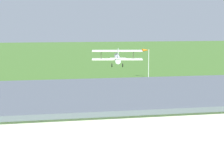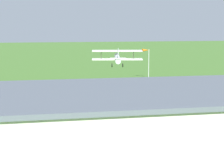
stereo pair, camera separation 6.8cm
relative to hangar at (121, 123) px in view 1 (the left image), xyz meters
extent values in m
plane|color=#47752D|center=(1.27, -31.66, -2.76)|extent=(400.00, 400.00, 0.00)
cube|color=beige|center=(0.00, 0.02, -0.18)|extent=(33.79, 14.21, 5.15)
cube|color=slate|center=(0.00, 0.02, 2.57)|extent=(34.40, 14.83, 0.35)
cube|color=#384251|center=(-0.17, -6.72, -0.65)|extent=(10.00, 0.41, 4.22)
cylinder|color=silver|center=(-7.22, -32.50, 2.42)|extent=(1.98, 5.85, 1.46)
cone|color=black|center=(-7.81, -35.64, 2.13)|extent=(0.78, 0.87, 0.72)
cube|color=silver|center=(-7.34, -33.16, 2.22)|extent=(9.03, 3.17, 0.26)
cube|color=silver|center=(-7.43, -33.63, 3.68)|extent=(9.03, 3.17, 0.26)
cube|color=silver|center=(-6.77, -30.08, 3.62)|extent=(0.32, 1.21, 1.40)
cube|color=silver|center=(-6.75, -29.99, 2.66)|extent=(2.72, 1.37, 0.16)
cylinder|color=black|center=(-8.24, -32.77, 1.16)|extent=(0.26, 0.65, 0.64)
cylinder|color=black|center=(-6.37, -33.12, 1.16)|extent=(0.26, 0.65, 0.64)
cylinder|color=#332D28|center=(-10.19, -32.87, 2.95)|extent=(0.12, 0.23, 1.50)
cylinder|color=#332D28|center=(-4.59, -33.91, 2.95)|extent=(0.12, 0.23, 1.50)
cube|color=gray|center=(-11.13, -17.66, -1.28)|extent=(2.33, 2.33, 2.00)
cube|color=silver|center=(-14.46, -17.46, -1.16)|extent=(4.58, 2.46, 2.23)
cylinder|color=black|center=(-11.37, -16.55, -2.28)|extent=(0.97, 0.34, 0.96)
cylinder|color=black|center=(-11.50, -18.74, -2.28)|extent=(0.97, 0.34, 0.96)
cylinder|color=black|center=(-15.73, -16.29, -2.28)|extent=(0.97, 0.34, 0.96)
cylinder|color=black|center=(-15.86, -18.48, -2.28)|extent=(0.97, 0.34, 0.96)
cylinder|color=orange|center=(-0.65, -19.69, -2.31)|extent=(0.45, 0.45, 0.90)
cylinder|color=navy|center=(-0.65, -19.69, -1.54)|extent=(0.54, 0.54, 0.64)
sphere|color=brown|center=(-0.65, -19.69, -1.10)|extent=(0.24, 0.24, 0.24)
cylinder|color=silver|center=(-15.08, -39.06, 0.38)|extent=(0.12, 0.12, 6.27)
cone|color=orange|center=(-14.38, -39.06, 3.37)|extent=(1.35, 0.73, 0.60)
camera|label=1|loc=(6.64, 27.38, 7.76)|focal=56.73mm
camera|label=2|loc=(6.57, 27.40, 7.76)|focal=56.73mm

